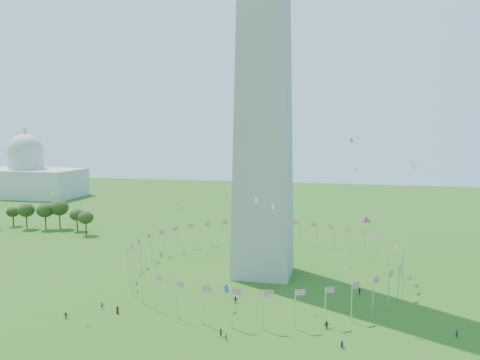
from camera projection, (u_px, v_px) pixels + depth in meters
name	position (u px, v px, depth m)	size (l,w,h in m)	color
ground	(220.00, 348.00, 93.36)	(600.00, 600.00, 0.00)	#255413
flag_ring	(263.00, 259.00, 141.37)	(80.24, 80.24, 9.00)	silver
capitol_building	(26.00, 162.00, 304.97)	(70.00, 35.00, 46.00)	beige
crowd	(257.00, 332.00, 99.24)	(87.16, 80.08, 1.94)	black
kites_aloft	(290.00, 231.00, 112.28)	(107.01, 73.22, 37.06)	#CC2699
tree_line_west	(41.00, 217.00, 204.32)	(55.14, 15.96, 12.56)	#374E1A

